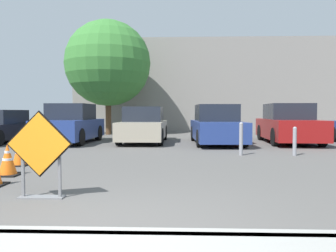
% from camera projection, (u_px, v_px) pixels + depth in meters
% --- Properties ---
extents(ground_plane, '(96.00, 96.00, 0.00)m').
position_uv_depth(ground_plane, '(163.00, 144.00, 13.18)').
color(ground_plane, '#565451').
extents(curb_lip, '(25.28, 0.20, 0.14)m').
position_uv_depth(curb_lip, '(110.00, 238.00, 3.19)').
color(curb_lip, '#999993').
rests_on(curb_lip, ground_plane).
extents(road_closed_sign, '(0.99, 0.20, 1.32)m').
position_uv_depth(road_closed_sign, '(40.00, 152.00, 4.87)').
color(road_closed_sign, black).
rests_on(road_closed_sign, ground_plane).
extents(traffic_cone_second, '(0.48, 0.48, 0.65)m').
position_uv_depth(traffic_cone_second, '(8.00, 160.00, 6.68)').
color(traffic_cone_second, black).
rests_on(traffic_cone_second, ground_plane).
extents(traffic_cone_third, '(0.42, 0.42, 0.65)m').
position_uv_depth(traffic_cone_third, '(19.00, 153.00, 7.89)').
color(traffic_cone_third, black).
rests_on(traffic_cone_third, ground_plane).
extents(traffic_cone_fourth, '(0.48, 0.48, 0.76)m').
position_uv_depth(traffic_cone_fourth, '(32.00, 146.00, 8.97)').
color(traffic_cone_fourth, black).
rests_on(traffic_cone_fourth, ground_plane).
extents(parked_car_second, '(1.91, 4.19, 1.64)m').
position_uv_depth(parked_car_second, '(71.00, 125.00, 13.75)').
color(parked_car_second, navy).
rests_on(parked_car_second, ground_plane).
extents(parked_car_third, '(1.86, 4.25, 1.52)m').
position_uv_depth(parked_car_third, '(144.00, 126.00, 13.98)').
color(parked_car_third, '#A39984').
rests_on(parked_car_third, ground_plane).
extents(parked_car_fourth, '(1.98, 4.47, 1.60)m').
position_uv_depth(parked_car_fourth, '(216.00, 126.00, 13.34)').
color(parked_car_fourth, navy).
rests_on(parked_car_fourth, ground_plane).
extents(parked_car_fifth, '(2.09, 4.49, 1.64)m').
position_uv_depth(parked_car_fifth, '(288.00, 125.00, 13.65)').
color(parked_car_fifth, maroon).
rests_on(parked_car_fifth, ground_plane).
extents(bollard_nearest, '(0.12, 0.12, 1.00)m').
position_uv_depth(bollard_nearest, '(241.00, 138.00, 9.75)').
color(bollard_nearest, gray).
rests_on(bollard_nearest, ground_plane).
extents(bollard_second, '(0.12, 0.12, 0.86)m').
position_uv_depth(bollard_second, '(295.00, 140.00, 9.70)').
color(bollard_second, gray).
rests_on(bollard_second, ground_plane).
extents(building_facade_backdrop, '(17.72, 5.00, 6.14)m').
position_uv_depth(building_facade_backdrop, '(205.00, 87.00, 23.66)').
color(building_facade_backdrop, gray).
rests_on(building_facade_backdrop, ground_plane).
extents(street_tree_behind_lot, '(4.87, 4.87, 6.51)m').
position_uv_depth(street_tree_behind_lot, '(108.00, 63.00, 18.68)').
color(street_tree_behind_lot, '#513823').
rests_on(street_tree_behind_lot, ground_plane).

